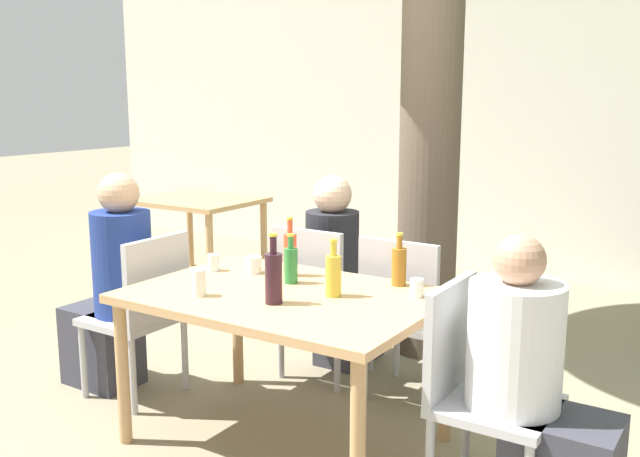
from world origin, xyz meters
TOP-DOWN VIEW (x-y plane):
  - ground_plane at (0.00, 0.00)m, footprint 30.00×30.00m
  - cafe_building_wall at (0.00, 3.72)m, footprint 10.00×0.08m
  - dining_table_front at (0.00, 0.00)m, footprint 1.38×0.96m
  - dining_table_back at (-2.35, 2.00)m, footprint 1.00×0.83m
  - patio_chair_0 at (-0.92, 0.00)m, footprint 0.44×0.44m
  - patio_chair_1 at (0.92, 0.00)m, footprint 0.44×0.44m
  - patio_chair_2 at (-0.28, 0.71)m, footprint 0.44×0.44m
  - patio_chair_3 at (0.28, 0.71)m, footprint 0.44×0.44m
  - person_seated_0 at (-1.16, -0.00)m, footprint 0.56×0.32m
  - person_seated_1 at (1.16, -0.00)m, footprint 0.58×0.36m
  - person_seated_2 at (-0.28, 0.95)m, footprint 0.31×0.55m
  - amber_bottle_0 at (0.38, 0.40)m, footprint 0.07×0.07m
  - wine_bottle_1 at (0.06, -0.16)m, footprint 0.08×0.08m
  - green_bottle_2 at (-0.07, 0.15)m, footprint 0.07×0.07m
  - soda_bottle_3 at (-0.16, 0.27)m, footprint 0.07×0.07m
  - oil_cruet_4 at (0.22, 0.07)m, footprint 0.07×0.07m
  - drinking_glass_0 at (-0.34, 0.21)m, footprint 0.08×0.08m
  - drinking_glass_1 at (-0.29, -0.25)m, footprint 0.06×0.06m
  - drinking_glass_2 at (-0.54, 0.14)m, footprint 0.06×0.06m
  - drinking_glass_3 at (0.54, 0.26)m, footprint 0.06×0.06m

SIDE VIEW (x-z plane):
  - ground_plane at x=0.00m, z-range 0.00..0.00m
  - person_seated_1 at x=1.16m, z-range -0.06..1.06m
  - patio_chair_0 at x=-0.92m, z-range 0.06..0.95m
  - patio_chair_1 at x=0.92m, z-range 0.06..0.95m
  - patio_chair_2 at x=-0.28m, z-range 0.06..0.95m
  - patio_chair_3 at x=0.28m, z-range 0.06..0.95m
  - person_seated_2 at x=-0.28m, z-range -0.06..1.10m
  - person_seated_0 at x=-1.16m, z-range -0.07..1.15m
  - dining_table_back at x=-2.35m, z-range 0.26..0.99m
  - dining_table_front at x=0.00m, z-range 0.29..1.02m
  - drinking_glass_3 at x=0.54m, z-range 0.73..0.81m
  - drinking_glass_0 at x=-0.34m, z-range 0.73..0.81m
  - drinking_glass_2 at x=-0.54m, z-range 0.73..0.82m
  - drinking_glass_1 at x=-0.29m, z-range 0.73..0.85m
  - green_bottle_2 at x=-0.07m, z-range 0.70..0.94m
  - amber_bottle_0 at x=0.38m, z-range 0.70..0.95m
  - oil_cruet_4 at x=0.22m, z-range 0.70..0.96m
  - soda_bottle_3 at x=-0.16m, z-range 0.70..0.99m
  - wine_bottle_1 at x=0.06m, z-range 0.69..1.00m
  - cafe_building_wall at x=0.00m, z-range 0.00..2.80m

